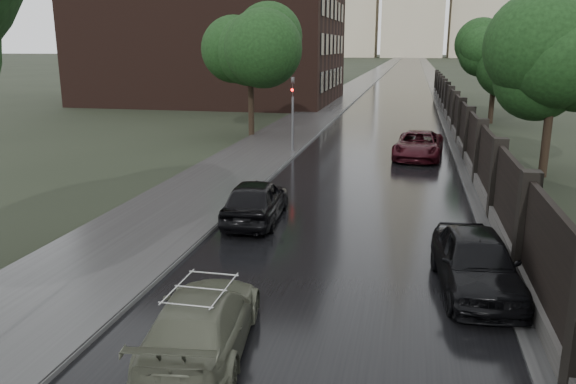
{
  "coord_description": "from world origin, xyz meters",
  "views": [
    {
      "loc": [
        1.76,
        -3.76,
        5.53
      ],
      "look_at": [
        -1.56,
        11.36,
        1.5
      ],
      "focal_mm": 35.0,
      "sensor_mm": 36.0,
      "label": 1
    }
  ],
  "objects_px": {
    "tree_left_far": "(250,51)",
    "car_right_far": "(419,145)",
    "tree_right_b": "(555,61)",
    "traffic_light": "(293,108)",
    "hatchback_left": "(256,200)",
    "volga_sedan": "(202,322)",
    "tree_right_c": "(496,55)",
    "car_right_near": "(476,262)"
  },
  "relations": [
    {
      "from": "tree_left_far",
      "to": "car_right_far",
      "type": "height_order",
      "value": "tree_left_far"
    },
    {
      "from": "tree_right_b",
      "to": "traffic_light",
      "type": "relative_size",
      "value": 1.75
    },
    {
      "from": "hatchback_left",
      "to": "car_right_far",
      "type": "relative_size",
      "value": 0.85
    },
    {
      "from": "volga_sedan",
      "to": "hatchback_left",
      "type": "xyz_separation_m",
      "value": [
        -1.21,
        8.02,
        0.09
      ]
    },
    {
      "from": "tree_right_c",
      "to": "car_right_far",
      "type": "distance_m",
      "value": 16.39
    },
    {
      "from": "tree_left_far",
      "to": "hatchback_left",
      "type": "height_order",
      "value": "tree_left_far"
    },
    {
      "from": "tree_right_c",
      "to": "traffic_light",
      "type": "bearing_deg",
      "value": -128.18
    },
    {
      "from": "car_right_near",
      "to": "car_right_far",
      "type": "xyz_separation_m",
      "value": [
        -1.2,
        16.12,
        -0.04
      ]
    },
    {
      "from": "tree_left_far",
      "to": "car_right_near",
      "type": "distance_m",
      "value": 24.35
    },
    {
      "from": "tree_right_c",
      "to": "volga_sedan",
      "type": "bearing_deg",
      "value": -104.91
    },
    {
      "from": "tree_left_far",
      "to": "traffic_light",
      "type": "bearing_deg",
      "value": -53.53
    },
    {
      "from": "tree_right_b",
      "to": "traffic_light",
      "type": "bearing_deg",
      "value": 165.76
    },
    {
      "from": "volga_sedan",
      "to": "car_right_near",
      "type": "xyz_separation_m",
      "value": [
        5.2,
        3.9,
        0.1
      ]
    },
    {
      "from": "traffic_light",
      "to": "car_right_near",
      "type": "relative_size",
      "value": 0.95
    },
    {
      "from": "car_right_far",
      "to": "volga_sedan",
      "type": "bearing_deg",
      "value": -96.29
    },
    {
      "from": "tree_left_far",
      "to": "tree_right_c",
      "type": "bearing_deg",
      "value": 32.83
    },
    {
      "from": "tree_left_far",
      "to": "tree_right_b",
      "type": "bearing_deg",
      "value": -27.3
    },
    {
      "from": "tree_right_b",
      "to": "hatchback_left",
      "type": "xyz_separation_m",
      "value": [
        -10.51,
        -8.91,
        -4.24
      ]
    },
    {
      "from": "volga_sedan",
      "to": "car_right_near",
      "type": "bearing_deg",
      "value": -150.6
    },
    {
      "from": "tree_right_b",
      "to": "tree_right_c",
      "type": "distance_m",
      "value": 18.0
    },
    {
      "from": "tree_right_b",
      "to": "car_right_near",
      "type": "bearing_deg",
      "value": -107.46
    },
    {
      "from": "traffic_light",
      "to": "volga_sedan",
      "type": "height_order",
      "value": "traffic_light"
    },
    {
      "from": "tree_left_far",
      "to": "traffic_light",
      "type": "xyz_separation_m",
      "value": [
        3.7,
        -5.01,
        -2.84
      ]
    },
    {
      "from": "hatchback_left",
      "to": "car_right_far",
      "type": "distance_m",
      "value": 13.07
    },
    {
      "from": "tree_right_c",
      "to": "car_right_far",
      "type": "bearing_deg",
      "value": -109.55
    },
    {
      "from": "tree_right_b",
      "to": "traffic_light",
      "type": "distance_m",
      "value": 12.44
    },
    {
      "from": "traffic_light",
      "to": "hatchback_left",
      "type": "distance_m",
      "value": 12.09
    },
    {
      "from": "tree_left_far",
      "to": "car_right_far",
      "type": "bearing_deg",
      "value": -25.73
    },
    {
      "from": "traffic_light",
      "to": "volga_sedan",
      "type": "bearing_deg",
      "value": -82.85
    },
    {
      "from": "traffic_light",
      "to": "volga_sedan",
      "type": "xyz_separation_m",
      "value": [
        2.5,
        -19.92,
        -1.78
      ]
    },
    {
      "from": "traffic_light",
      "to": "car_right_near",
      "type": "distance_m",
      "value": 17.86
    },
    {
      "from": "tree_left_far",
      "to": "car_right_near",
      "type": "bearing_deg",
      "value": -61.54
    },
    {
      "from": "tree_right_c",
      "to": "car_right_near",
      "type": "relative_size",
      "value": 1.66
    },
    {
      "from": "tree_right_c",
      "to": "car_right_near",
      "type": "height_order",
      "value": "tree_right_c"
    },
    {
      "from": "tree_right_c",
      "to": "volga_sedan",
      "type": "xyz_separation_m",
      "value": [
        -9.3,
        -34.93,
        -4.33
      ]
    },
    {
      "from": "tree_left_far",
      "to": "car_right_far",
      "type": "relative_size",
      "value": 1.51
    },
    {
      "from": "tree_right_b",
      "to": "volga_sedan",
      "type": "height_order",
      "value": "tree_right_b"
    },
    {
      "from": "hatchback_left",
      "to": "tree_right_b",
      "type": "bearing_deg",
      "value": -143.29
    },
    {
      "from": "traffic_light",
      "to": "tree_right_c",
      "type": "bearing_deg",
      "value": 51.82
    },
    {
      "from": "traffic_light",
      "to": "car_right_near",
      "type": "height_order",
      "value": "traffic_light"
    },
    {
      "from": "tree_right_c",
      "to": "traffic_light",
      "type": "height_order",
      "value": "tree_right_c"
    },
    {
      "from": "tree_left_far",
      "to": "volga_sedan",
      "type": "relative_size",
      "value": 1.74
    }
  ]
}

